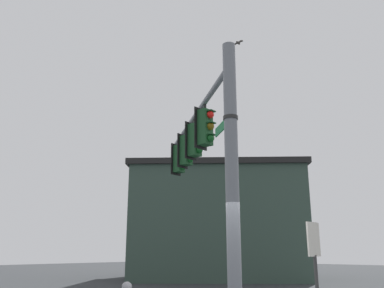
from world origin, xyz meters
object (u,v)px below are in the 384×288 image
traffic_light_mid_inner (195,140)px  traffic_light_arm_end (180,159)px  traffic_light_nearest_pole (206,127)px  traffic_light_mid_outer (187,150)px  bird_flying (238,43)px  historical_marker (315,255)px  street_name_sign (226,122)px

traffic_light_mid_inner → traffic_light_arm_end: same height
traffic_light_nearest_pole → traffic_light_arm_end: bearing=-127.7°
traffic_light_mid_inner → traffic_light_mid_outer: 1.40m
bird_flying → historical_marker: size_ratio=0.16×
traffic_light_nearest_pole → street_name_sign: (1.27, 1.62, -0.50)m
historical_marker → traffic_light_nearest_pole: bearing=-85.0°
traffic_light_mid_inner → traffic_light_arm_end: bearing=-127.7°
traffic_light_mid_outer → traffic_light_mid_inner: bearing=52.3°
traffic_light_nearest_pole → bird_flying: bearing=169.7°
traffic_light_nearest_pole → bird_flying: size_ratio=3.81×
traffic_light_nearest_pole → traffic_light_mid_inner: same height
street_name_sign → historical_marker: (-1.52, 1.26, -3.02)m
traffic_light_mid_outer → street_name_sign: 4.88m
bird_flying → historical_marker: 7.31m
street_name_sign → traffic_light_nearest_pole: bearing=-128.1°
traffic_light_arm_end → historical_marker: traffic_light_arm_end is taller
traffic_light_mid_outer → bird_flying: 4.05m
traffic_light_mid_inner → historical_marker: traffic_light_mid_inner is taller
historical_marker → traffic_light_arm_end: bearing=-110.5°
traffic_light_mid_outer → traffic_light_arm_end: same height
traffic_light_mid_inner → street_name_sign: (2.12, 2.73, -0.50)m
traffic_light_arm_end → historical_marker: size_ratio=0.62×
historical_marker → traffic_light_mid_inner: bearing=-98.6°
traffic_light_nearest_pole → historical_marker: (-0.25, 2.88, -3.52)m
street_name_sign → traffic_light_arm_end: bearing=-127.8°
traffic_light_arm_end → historical_marker: (2.32, 6.21, -3.52)m
traffic_light_nearest_pole → historical_marker: traffic_light_nearest_pole is taller
bird_flying → traffic_light_mid_outer: bearing=-96.4°
traffic_light_mid_inner → historical_marker: (0.60, 3.99, -3.52)m
traffic_light_nearest_pole → traffic_light_mid_outer: size_ratio=1.00×
bird_flying → traffic_light_arm_end: bearing=-107.6°
traffic_light_arm_end → historical_marker: 7.50m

